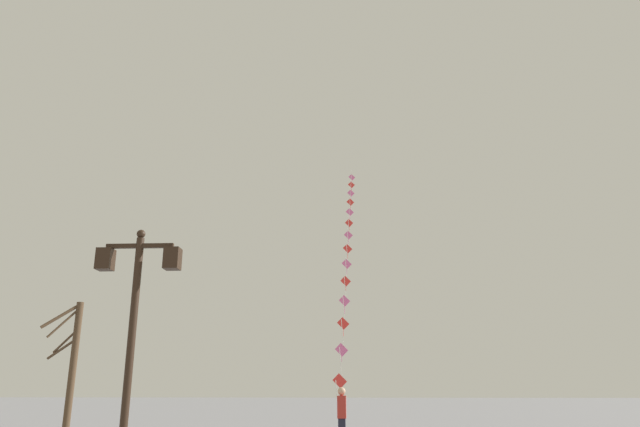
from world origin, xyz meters
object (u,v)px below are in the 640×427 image
(bare_tree, at_px, (71,364))
(kite_flyer, at_px, (342,417))
(kite_train, at_px, (348,248))
(twin_lantern_lamp_post, at_px, (135,303))

(bare_tree, bearing_deg, kite_flyer, -15.16)
(bare_tree, bearing_deg, kite_train, 46.80)
(kite_flyer, bearing_deg, twin_lantern_lamp_post, 152.90)
(twin_lantern_lamp_post, relative_size, kite_train, 0.21)
(kite_train, bearing_deg, kite_flyer, -90.94)
(bare_tree, bearing_deg, twin_lantern_lamp_post, -59.52)
(kite_train, bearing_deg, bare_tree, -133.20)
(kite_flyer, xyz_separation_m, bare_tree, (-9.07, 2.46, 1.53))
(kite_flyer, height_order, bare_tree, bare_tree)
(twin_lantern_lamp_post, bearing_deg, kite_flyer, 61.85)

